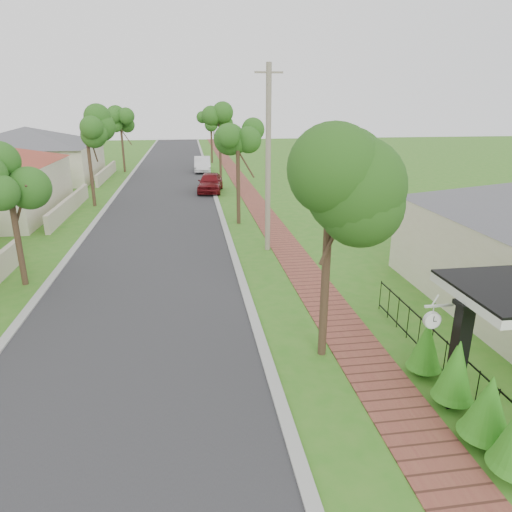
{
  "coord_description": "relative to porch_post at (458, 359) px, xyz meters",
  "views": [
    {
      "loc": [
        -1.17,
        -9.12,
        6.52
      ],
      "look_at": [
        0.99,
        5.65,
        1.5
      ],
      "focal_mm": 32.0,
      "sensor_mm": 36.0,
      "label": 1
    }
  ],
  "objects": [
    {
      "name": "ground",
      "position": [
        -4.55,
        1.0,
        -1.12
      ],
      "size": [
        160.0,
        160.0,
        0.0
      ],
      "primitive_type": "plane",
      "color": "#30731B",
      "rests_on": "ground"
    },
    {
      "name": "utility_pole",
      "position": [
        -2.25,
        11.94,
        3.0
      ],
      "size": [
        1.2,
        0.24,
        8.13
      ],
      "color": "gray",
      "rests_on": "ground"
    },
    {
      "name": "station_clock",
      "position": [
        -0.49,
        0.4,
        0.83
      ],
      "size": [
        0.67,
        0.13,
        0.57
      ],
      "color": "white",
      "rests_on": "ground"
    },
    {
      "name": "parked_car_red",
      "position": [
        -4.15,
        26.95,
        -0.39
      ],
      "size": [
        2.32,
        4.5,
        1.47
      ],
      "primitive_type": "imported",
      "rotation": [
        0.0,
        0.0,
        -0.14
      ],
      "color": "maroon",
      "rests_on": "ground"
    },
    {
      "name": "street_trees",
      "position": [
        -7.42,
        27.84,
        3.42
      ],
      "size": [
        10.7,
        37.65,
        5.89
      ],
      "color": "#382619",
      "rests_on": "ground"
    },
    {
      "name": "near_tree",
      "position": [
        -2.35,
        2.5,
        3.67
      ],
      "size": [
        2.34,
        2.34,
        6.0
      ],
      "color": "#382619",
      "rests_on": "ground"
    },
    {
      "name": "parked_car_white",
      "position": [
        -4.38,
        37.96,
        -0.39
      ],
      "size": [
        1.67,
        4.49,
        1.47
      ],
      "primitive_type": "imported",
      "rotation": [
        0.0,
        0.0,
        -0.03
      ],
      "color": "white",
      "rests_on": "ground"
    },
    {
      "name": "sidewalk",
      "position": [
        -1.3,
        21.0,
        -1.12
      ],
      "size": [
        1.5,
        120.0,
        0.03
      ],
      "primitive_type": "cube",
      "color": "brown",
      "rests_on": "ground"
    },
    {
      "name": "kerb_left",
      "position": [
        -11.2,
        21.0,
        -1.12
      ],
      "size": [
        0.3,
        120.0,
        0.1
      ],
      "primitive_type": "cube",
      "color": "#9E9E99",
      "rests_on": "ground"
    },
    {
      "name": "hedge_row",
      "position": [
        -0.1,
        -0.85,
        -0.31
      ],
      "size": [
        0.9,
        4.21,
        1.89
      ],
      "color": "#2D6814",
      "rests_on": "ground"
    },
    {
      "name": "road",
      "position": [
        -7.55,
        21.0,
        -1.12
      ],
      "size": [
        7.0,
        120.0,
        0.02
      ],
      "primitive_type": "cube",
      "color": "#28282B",
      "rests_on": "ground"
    },
    {
      "name": "picket_fence",
      "position": [
        0.35,
        1.0,
        -0.59
      ],
      "size": [
        0.03,
        8.02,
        1.0
      ],
      "color": "black",
      "rests_on": "ground"
    },
    {
      "name": "far_house_grey",
      "position": [
        -19.52,
        35.0,
        1.22
      ],
      "size": [
        15.56,
        15.56,
        4.6
      ],
      "color": "beige",
      "rests_on": "ground"
    },
    {
      "name": "porch_post",
      "position": [
        0.0,
        0.0,
        0.0
      ],
      "size": [
        0.48,
        0.48,
        2.52
      ],
      "color": "black",
      "rests_on": "ground"
    },
    {
      "name": "kerb_right",
      "position": [
        -3.9,
        21.0,
        -1.12
      ],
      "size": [
        0.3,
        120.0,
        0.1
      ],
      "primitive_type": "cube",
      "color": "#9E9E99",
      "rests_on": "ground"
    }
  ]
}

